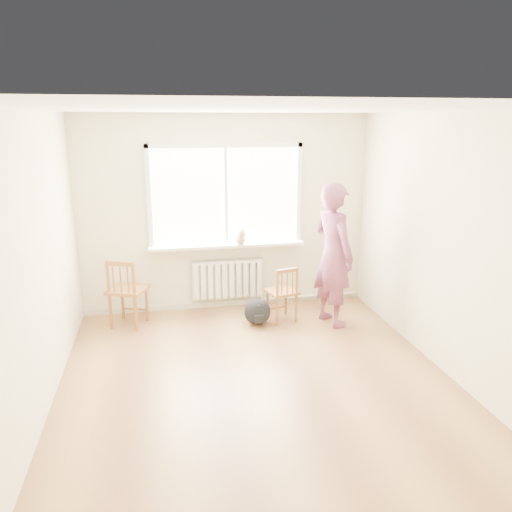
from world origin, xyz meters
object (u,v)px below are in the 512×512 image
cat (240,237)px  chair_right (283,294)px  chair_left (126,293)px  backpack (257,312)px  person (333,255)px

cat → chair_right: bearing=-49.8°
chair_left → backpack: size_ratio=2.63×
chair_left → person: (2.64, -0.39, 0.47)m
cat → person: bearing=-34.3°
person → cat: (-1.10, 0.69, 0.13)m
chair_right → chair_left: bearing=-20.4°
chair_right → person: bearing=151.3°
backpack → cat: bearing=102.4°
chair_left → person: bearing=-165.8°
chair_left → cat: bearing=-146.3°
chair_right → backpack: 0.42m
chair_left → chair_right: bearing=-163.9°
chair_right → cat: size_ratio=1.92×
person → cat: 1.31m
chair_left → person: person is taller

